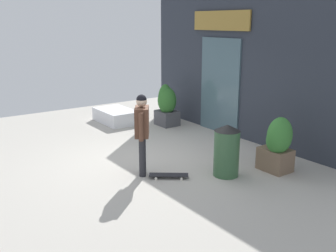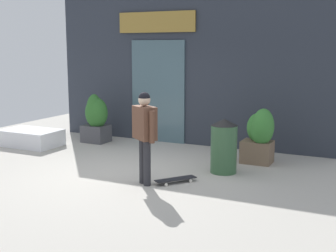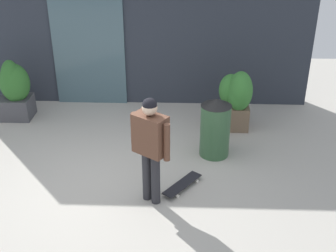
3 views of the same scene
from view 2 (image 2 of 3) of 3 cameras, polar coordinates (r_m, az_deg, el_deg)
The scene contains 8 objects.
ground_plane at distance 8.75m, azimuth -5.22°, elevation -5.91°, with size 12.00×12.00×0.00m, color #B2ADA3.
building_facade at distance 11.19m, azimuth 2.76°, elevation 7.52°, with size 7.34×0.31×3.86m.
skateboarder at distance 7.82m, azimuth -2.95°, elevation -0.32°, with size 0.55×0.48×1.62m.
skateboard at distance 8.11m, azimuth 0.98°, elevation -6.69°, with size 0.61×0.72×0.08m.
planter_box_left at distance 9.51m, azimuth 11.43°, elevation -0.98°, with size 0.65×0.73×1.15m.
planter_box_right at distance 11.53m, azimuth -9.04°, elevation 0.99°, with size 0.66×0.57×1.23m.
trash_bin at distance 8.71m, azimuth 7.01°, elevation -2.48°, with size 0.51×0.51×1.04m.
snow_ledge at distance 11.59m, azimuth -16.81°, elevation -1.40°, with size 1.43×0.90×0.39m, color white.
Camera 2 is at (4.41, -7.18, 2.37)m, focal length 48.65 mm.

